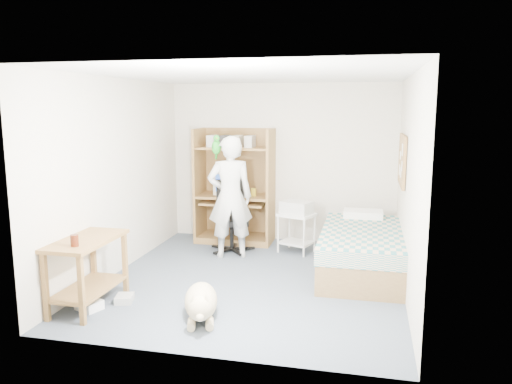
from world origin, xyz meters
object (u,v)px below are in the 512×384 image
(side_desk, at_px, (87,262))
(office_chair, at_px, (231,226))
(dog, at_px, (201,302))
(computer_hutch, at_px, (235,191))
(person, at_px, (230,197))
(printer_cart, at_px, (296,227))
(bed, at_px, (361,250))

(side_desk, xyz_separation_m, office_chair, (0.93, 2.39, -0.12))
(office_chair, bearing_deg, side_desk, -132.16)
(dog, bearing_deg, office_chair, 80.46)
(computer_hutch, height_order, side_desk, computer_hutch)
(computer_hutch, bearing_deg, side_desk, -106.14)
(computer_hutch, xyz_separation_m, person, (0.15, -0.85, 0.05))
(printer_cart, bearing_deg, computer_hutch, 178.97)
(bed, bearing_deg, dog, -130.40)
(person, bearing_deg, office_chair, -97.82)
(computer_hutch, bearing_deg, dog, -81.74)
(dog, distance_m, printer_cart, 2.63)
(printer_cart, bearing_deg, office_chair, -151.62)
(office_chair, bearing_deg, computer_hutch, 77.60)
(dog, relative_size, printer_cart, 1.71)
(side_desk, relative_size, office_chair, 0.96)
(computer_hutch, height_order, office_chair, computer_hutch)
(computer_hutch, bearing_deg, bed, -29.29)
(person, bearing_deg, dog, 76.63)
(computer_hutch, height_order, bed, computer_hutch)
(computer_hutch, distance_m, office_chair, 0.71)
(dog, xyz_separation_m, printer_cart, (0.61, 2.55, 0.22))
(bed, bearing_deg, person, 171.63)
(bed, distance_m, side_desk, 3.39)
(office_chair, bearing_deg, person, -97.82)
(computer_hutch, relative_size, dog, 1.77)
(side_desk, bearing_deg, person, 64.37)
(dog, bearing_deg, side_desk, 160.99)
(office_chair, distance_m, person, 0.59)
(bed, relative_size, printer_cart, 3.39)
(computer_hutch, relative_size, side_desk, 1.80)
(printer_cart, bearing_deg, person, -133.38)
(side_desk, relative_size, dog, 0.98)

